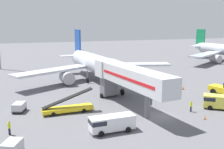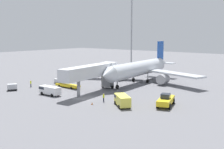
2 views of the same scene
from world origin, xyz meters
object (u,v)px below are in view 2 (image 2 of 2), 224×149
(baggage_cart_outer_right, at_px, (59,81))
(apron_light_mast, at_px, (132,13))
(airplane_at_gate, at_px, (140,69))
(belt_loader_truck, at_px, (68,85))
(safety_cone_bravo, at_px, (92,103))
(safety_cone_alpha, at_px, (162,95))
(baggage_cart_outer_left, at_px, (12,87))
(ground_crew_worker_foreground, at_px, (31,83))
(service_van_far_center, at_px, (49,90))
(jet_bridge, at_px, (93,72))
(pushback_tug, at_px, (166,100))
(ground_crew_worker_midground, at_px, (104,97))
(service_van_near_center, at_px, (122,100))

(baggage_cart_outer_right, xyz_separation_m, apron_light_mast, (-4.24, 40.27, 20.55))
(airplane_at_gate, relative_size, belt_loader_truck, 4.97)
(baggage_cart_outer_right, distance_m, apron_light_mast, 45.40)
(safety_cone_bravo, bearing_deg, safety_cone_alpha, 65.28)
(airplane_at_gate, relative_size, safety_cone_alpha, 49.35)
(belt_loader_truck, distance_m, baggage_cart_outer_left, 13.34)
(ground_crew_worker_foreground, bearing_deg, airplane_at_gate, 52.35)
(service_van_far_center, bearing_deg, safety_cone_alpha, 35.53)
(jet_bridge, xyz_separation_m, apron_light_mast, (-20.01, 43.51, 16.53))
(pushback_tug, xyz_separation_m, safety_cone_alpha, (-4.65, 6.96, -0.76))
(jet_bridge, distance_m, apron_light_mast, 50.67)
(ground_crew_worker_foreground, distance_m, apron_light_mast, 52.70)
(belt_loader_truck, distance_m, service_van_far_center, 9.37)
(ground_crew_worker_foreground, bearing_deg, safety_cone_bravo, -8.51)
(pushback_tug, xyz_separation_m, service_van_far_center, (-24.90, -7.50, 0.01))
(ground_crew_worker_foreground, height_order, ground_crew_worker_midground, ground_crew_worker_foreground)
(jet_bridge, bearing_deg, belt_loader_truck, 177.12)
(safety_cone_alpha, bearing_deg, baggage_cart_outer_right, -174.36)
(pushback_tug, distance_m, safety_cone_alpha, 8.41)
(service_van_near_center, bearing_deg, ground_crew_worker_midground, 174.92)
(service_van_near_center, bearing_deg, jet_bridge, 155.51)
(belt_loader_truck, relative_size, apron_light_mast, 0.23)
(ground_crew_worker_midground, bearing_deg, pushback_tug, 22.49)
(service_van_far_center, bearing_deg, ground_crew_worker_midground, 11.63)
(jet_bridge, distance_m, ground_crew_worker_midground, 10.34)
(baggage_cart_outer_left, bearing_deg, baggage_cart_outer_right, 86.23)
(ground_crew_worker_foreground, bearing_deg, baggage_cart_outer_right, 81.45)
(belt_loader_truck, xyz_separation_m, apron_light_mast, (-10.87, 43.05, 20.52))
(apron_light_mast, bearing_deg, ground_crew_worker_foreground, -86.46)
(service_van_near_center, xyz_separation_m, safety_cone_alpha, (1.75, 12.12, -0.83))
(airplane_at_gate, xyz_separation_m, safety_cone_alpha, (13.77, -11.93, -3.49))
(baggage_cart_outer_left, xyz_separation_m, apron_light_mast, (-3.34, 54.06, 20.43))
(jet_bridge, height_order, ground_crew_worker_foreground, jet_bridge)
(baggage_cart_outer_left, distance_m, ground_crew_worker_midground, 25.10)
(belt_loader_truck, xyz_separation_m, safety_cone_bravo, (16.90, -9.16, -0.53))
(airplane_at_gate, bearing_deg, apron_light_mast, 129.51)
(airplane_at_gate, distance_m, pushback_tug, 26.53)
(jet_bridge, relative_size, ground_crew_worker_midground, 11.25)
(service_van_far_center, relative_size, ground_crew_worker_midground, 3.28)
(baggage_cart_outer_right, bearing_deg, ground_crew_worker_foreground, -98.55)
(service_van_far_center, distance_m, baggage_cart_outer_left, 11.32)
(baggage_cart_outer_left, bearing_deg, jet_bridge, 32.30)
(baggage_cart_outer_left, relative_size, ground_crew_worker_midground, 1.55)
(belt_loader_truck, distance_m, apron_light_mast, 48.92)
(baggage_cart_outer_right, bearing_deg, apron_light_mast, 96.02)
(airplane_at_gate, distance_m, jet_bridge, 18.23)
(airplane_at_gate, xyz_separation_m, jet_bridge, (-0.87, -18.18, 0.92))
(ground_crew_worker_midground, bearing_deg, apron_light_mast, 119.70)
(pushback_tug, xyz_separation_m, ground_crew_worker_foreground, (-36.31, -4.28, -0.20))
(service_van_near_center, xyz_separation_m, ground_crew_worker_foreground, (-29.90, 0.88, -0.28))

